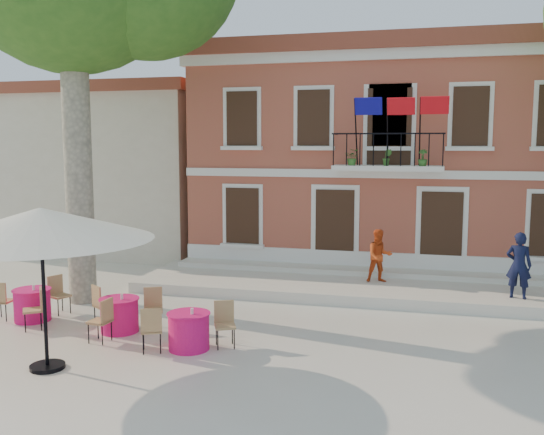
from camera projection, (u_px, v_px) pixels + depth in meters
The scene contains 10 objects.
ground at pixel (276, 336), 13.39m from camera, with size 90.00×90.00×0.00m, color beige.
main_building at pixel (395, 155), 22.04m from camera, with size 13.50×9.59×7.50m.
neighbor_west at pixel (123, 167), 25.90m from camera, with size 9.40×9.40×6.40m.
terrace at pixel (382, 288), 17.11m from camera, with size 14.00×3.40×0.30m, color silver.
patio_umbrella at pixel (41, 224), 11.10m from camera, with size 4.12×4.12×3.06m.
pedestrian_navy at pixel (519, 265), 15.36m from camera, with size 0.62×0.41×1.70m, color black.
pedestrian_orange at pixel (379, 256), 17.15m from camera, with size 0.73×0.57×1.51m, color #D84A19.
cafe_table_0 at pixel (32, 303), 14.47m from camera, with size 1.72×1.86×0.95m.
cafe_table_1 at pixel (189, 329), 12.46m from camera, with size 1.92×1.18×0.95m.
cafe_table_3 at pixel (119, 313), 13.62m from camera, with size 1.87×1.69×0.95m.
Camera 1 is at (3.11, -12.58, 4.24)m, focal length 40.00 mm.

